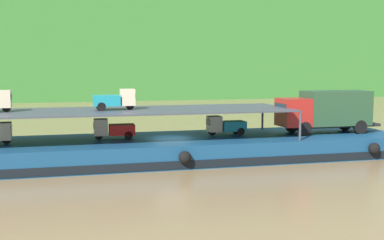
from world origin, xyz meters
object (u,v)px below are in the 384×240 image
Objects in this scene: cargo_barge at (171,149)px; mini_truck_lower_mid at (225,125)px; mini_truck_lower_aft at (113,129)px; covered_lorry at (326,110)px; mini_truck_upper_mid at (115,100)px.

mini_truck_lower_mid is at bearing 7.36° from cargo_barge.
covered_lorry is at bearing -3.24° from mini_truck_lower_aft.
mini_truck_upper_mid is (-3.77, 0.25, 3.44)m from cargo_barge.
mini_truck_lower_aft is 7.95m from mini_truck_lower_mid.
cargo_barge is 4.18m from mini_truck_lower_aft.
mini_truck_lower_mid reaches higher than cargo_barge.
cargo_barge is 11.79m from covered_lorry.
mini_truck_lower_aft is 1.00× the size of mini_truck_lower_mid.
mini_truck_lower_mid is at bearing 1.99° from mini_truck_upper_mid.
mini_truck_upper_mid is (0.12, -0.29, 2.00)m from mini_truck_lower_aft.
mini_truck_lower_aft is 2.02m from mini_truck_upper_mid.
covered_lorry is (11.53, -0.33, 2.45)m from cargo_barge.
mini_truck_upper_mid is at bearing 176.16° from cargo_barge.
mini_truck_lower_aft reaches higher than cargo_barge.
mini_truck_lower_mid is (4.07, 0.53, 1.44)m from cargo_barge.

